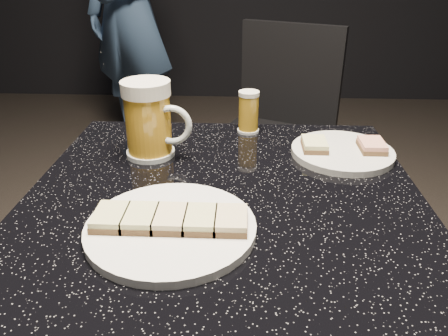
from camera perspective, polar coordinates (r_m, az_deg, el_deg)
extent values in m
cylinder|color=white|center=(0.68, -6.94, -7.75)|extent=(0.26, 0.26, 0.01)
cylinder|color=silver|center=(0.95, 15.18, 2.02)|extent=(0.21, 0.21, 0.01)
imported|color=navy|center=(2.70, -12.21, 19.31)|extent=(0.72, 0.63, 1.65)
cube|color=black|center=(0.78, 0.00, -4.26)|extent=(0.70, 0.70, 0.03)
cylinder|color=silver|center=(0.93, -9.54, 2.02)|extent=(0.10, 0.10, 0.01)
cylinder|color=gold|center=(0.91, -9.84, 5.76)|extent=(0.09, 0.09, 0.12)
cylinder|color=white|center=(0.88, -10.21, 10.25)|extent=(0.10, 0.10, 0.03)
torus|color=white|center=(0.88, -6.87, 5.58)|extent=(0.08, 0.01, 0.08)
cylinder|color=silver|center=(1.04, 3.16, 4.94)|extent=(0.05, 0.05, 0.01)
cylinder|color=#BB891E|center=(1.03, 3.22, 7.23)|extent=(0.05, 0.05, 0.08)
cylinder|color=silver|center=(1.01, 3.29, 9.68)|extent=(0.05, 0.05, 0.01)
cube|color=black|center=(1.76, 6.03, 3.40)|extent=(0.56, 0.56, 0.04)
cylinder|color=black|center=(1.79, -1.90, -4.55)|extent=(0.03, 0.03, 0.43)
cylinder|color=black|center=(1.67, 9.20, -7.40)|extent=(0.03, 0.03, 0.43)
cylinder|color=black|center=(2.07, 2.90, 0.07)|extent=(0.03, 0.03, 0.43)
cylinder|color=black|center=(1.97, 12.56, -2.05)|extent=(0.03, 0.03, 0.43)
cube|color=black|center=(1.86, 8.62, 11.75)|extent=(0.40, 0.20, 0.43)
cube|color=#4C3521|center=(0.69, -14.54, -6.53)|extent=(0.05, 0.07, 0.01)
cube|color=#D1D184|center=(0.68, -14.63, -5.86)|extent=(0.05, 0.07, 0.01)
cube|color=#4C3521|center=(0.68, -10.82, -6.73)|extent=(0.05, 0.07, 0.01)
cube|color=#D1D184|center=(0.67, -10.89, -6.05)|extent=(0.05, 0.07, 0.01)
cube|color=#4C3521|center=(0.67, -6.99, -6.90)|extent=(0.05, 0.07, 0.01)
cube|color=beige|center=(0.66, -7.04, -6.21)|extent=(0.05, 0.07, 0.01)
cube|color=#4C3521|center=(0.66, -3.08, -7.04)|extent=(0.05, 0.07, 0.01)
cube|color=#D1D184|center=(0.66, -3.10, -6.35)|extent=(0.05, 0.07, 0.01)
cube|color=#4C3521|center=(0.66, 0.89, -7.16)|extent=(0.05, 0.07, 0.01)
cube|color=beige|center=(0.66, 0.90, -6.46)|extent=(0.05, 0.07, 0.01)
cube|color=#4C3521|center=(0.93, 11.71, 2.79)|extent=(0.05, 0.07, 0.01)
cube|color=#D1D184|center=(0.93, 11.76, 3.33)|extent=(0.05, 0.07, 0.01)
cube|color=#4C3521|center=(0.96, 18.73, 2.57)|extent=(0.05, 0.07, 0.01)
cube|color=tan|center=(0.96, 18.81, 3.09)|extent=(0.05, 0.07, 0.01)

